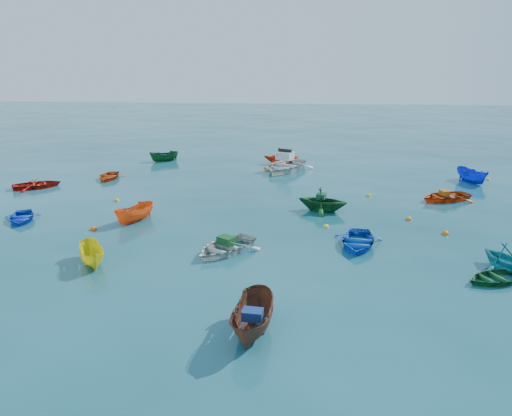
# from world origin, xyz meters

# --- Properties ---
(ground) EXTENTS (160.00, 160.00, 0.00)m
(ground) POSITION_xyz_m (0.00, 0.00, 0.00)
(ground) COLOR #093D43
(ground) RESTS_ON ground
(dinghy_blue_sw) EXTENTS (2.83, 3.23, 0.56)m
(dinghy_blue_sw) POSITION_xyz_m (-12.77, 2.73, 0.00)
(dinghy_blue_sw) COLOR blue
(dinghy_blue_sw) RESTS_ON ground
(dinghy_white_near) EXTENTS (3.90, 4.18, 0.71)m
(dinghy_white_near) POSITION_xyz_m (-0.89, -0.84, 0.00)
(dinghy_white_near) COLOR beige
(dinghy_white_near) RESTS_ON ground
(sampan_brown_mid) EXTENTS (1.50, 3.37, 1.27)m
(sampan_brown_mid) POSITION_xyz_m (1.11, -7.87, 0.00)
(sampan_brown_mid) COLOR #5A3020
(sampan_brown_mid) RESTS_ON ground
(dinghy_blue_se) EXTENTS (2.79, 3.58, 0.68)m
(dinghy_blue_se) POSITION_xyz_m (5.26, 0.52, 0.00)
(dinghy_blue_se) COLOR blue
(dinghy_blue_se) RESTS_ON ground
(sampan_yellow_mid) EXTENTS (2.15, 2.74, 1.01)m
(sampan_yellow_mid) POSITION_xyz_m (-6.38, -2.79, 0.00)
(sampan_yellow_mid) COLOR yellow
(sampan_yellow_mid) RESTS_ON ground
(dinghy_green_e) EXTENTS (3.07, 2.69, 0.53)m
(dinghy_green_e) POSITION_xyz_m (10.35, -2.99, 0.00)
(dinghy_green_e) COLOR #124F25
(dinghy_green_e) RESTS_ON ground
(dinghy_cyan_se) EXTENTS (2.80, 2.96, 1.23)m
(dinghy_cyan_se) POSITION_xyz_m (11.15, -1.74, 0.00)
(dinghy_cyan_se) COLOR teal
(dinghy_cyan_se) RESTS_ON ground
(dinghy_red_nw) EXTENTS (3.85, 3.53, 0.65)m
(dinghy_red_nw) POSITION_xyz_m (-15.67, 9.85, 0.00)
(dinghy_red_nw) COLOR #A7160D
(dinghy_red_nw) RESTS_ON ground
(sampan_orange_n) EXTENTS (2.18, 2.93, 1.07)m
(sampan_orange_n) POSITION_xyz_m (-6.47, 3.14, 0.00)
(sampan_orange_n) COLOR orange
(sampan_orange_n) RESTS_ON ground
(dinghy_green_n) EXTENTS (3.36, 3.08, 1.49)m
(dinghy_green_n) POSITION_xyz_m (3.80, 6.07, 0.00)
(dinghy_green_n) COLOR #114C1F
(dinghy_green_n) RESTS_ON ground
(dinghy_red_ne) EXTENTS (4.07, 3.60, 0.70)m
(dinghy_red_ne) POSITION_xyz_m (11.60, 9.18, 0.00)
(dinghy_red_ne) COLOR #C74210
(dinghy_red_ne) RESTS_ON ground
(sampan_blue_far) EXTENTS (2.14, 3.16, 1.14)m
(sampan_blue_far) POSITION_xyz_m (14.78, 14.23, 0.00)
(sampan_blue_far) COLOR #102CD3
(sampan_blue_far) RESTS_ON ground
(dinghy_red_far) EXTENTS (2.27, 2.98, 0.58)m
(dinghy_red_far) POSITION_xyz_m (-11.72, 12.88, 0.00)
(dinghy_red_far) COLOR #CE4211
(dinghy_red_far) RESTS_ON ground
(dinghy_orange_far) EXTENTS (3.09, 2.72, 1.54)m
(dinghy_orange_far) POSITION_xyz_m (0.82, 19.52, 0.00)
(dinghy_orange_far) COLOR red
(dinghy_orange_far) RESTS_ON ground
(sampan_green_far) EXTENTS (2.68, 2.12, 0.98)m
(sampan_green_far) POSITION_xyz_m (-9.41, 19.81, 0.00)
(sampan_green_far) COLOR #114C20
(sampan_green_far) RESTS_ON ground
(motorboat_white) EXTENTS (5.37, 6.10, 1.65)m
(motorboat_white) POSITION_xyz_m (1.19, 16.96, 0.00)
(motorboat_white) COLOR silver
(motorboat_white) RESTS_ON ground
(tarp_green_a) EXTENTS (0.93, 0.88, 0.36)m
(tarp_green_a) POSITION_xyz_m (-0.84, -0.76, 0.53)
(tarp_green_a) COLOR #134C1E
(tarp_green_a) RESTS_ON dinghy_white_near
(tarp_blue_a) EXTENTS (0.68, 0.54, 0.31)m
(tarp_blue_a) POSITION_xyz_m (1.10, -8.02, 0.79)
(tarp_blue_a) COLOR navy
(tarp_blue_a) RESTS_ON sampan_brown_mid
(tarp_green_b) EXTENTS (0.62, 0.73, 0.31)m
(tarp_green_b) POSITION_xyz_m (3.71, 6.10, 0.90)
(tarp_green_b) COLOR #124A29
(tarp_green_b) RESTS_ON dinghy_green_n
(tarp_orange_b) EXTENTS (0.64, 0.71, 0.28)m
(tarp_orange_b) POSITION_xyz_m (11.51, 9.14, 0.49)
(tarp_orange_b) COLOR #BD5A13
(tarp_orange_b) RESTS_ON dinghy_red_ne
(buoy_ye_a) EXTENTS (0.31, 0.31, 0.31)m
(buoy_ye_a) POSITION_xyz_m (3.89, 3.13, 0.00)
(buoy_ye_a) COLOR yellow
(buoy_ye_a) RESTS_ON ground
(buoy_or_b) EXTENTS (0.38, 0.38, 0.38)m
(buoy_or_b) POSITION_xyz_m (9.89, 2.60, 0.00)
(buoy_or_b) COLOR orange
(buoy_or_b) RESTS_ON ground
(buoy_ye_b) EXTENTS (0.30, 0.30, 0.30)m
(buoy_ye_b) POSITION_xyz_m (-15.70, 10.09, 0.00)
(buoy_ye_b) COLOR yellow
(buoy_ye_b) RESTS_ON ground
(buoy_or_c) EXTENTS (0.37, 0.37, 0.37)m
(buoy_or_c) POSITION_xyz_m (-8.19, 1.58, 0.00)
(buoy_or_c) COLOR #F6500D
(buoy_or_c) RESTS_ON ground
(buoy_ye_c) EXTENTS (0.33, 0.33, 0.33)m
(buoy_ye_c) POSITION_xyz_m (6.91, 9.73, 0.00)
(buoy_ye_c) COLOR yellow
(buoy_ye_c) RESTS_ON ground
(buoy_or_d) EXTENTS (0.36, 0.36, 0.36)m
(buoy_or_d) POSITION_xyz_m (8.51, 4.86, 0.00)
(buoy_or_d) COLOR orange
(buoy_or_d) RESTS_ON ground
(buoy_ye_d) EXTENTS (0.33, 0.33, 0.33)m
(buoy_ye_d) POSITION_xyz_m (-8.97, 7.07, 0.00)
(buoy_ye_d) COLOR gold
(buoy_ye_d) RESTS_ON ground
(buoy_or_e) EXTENTS (0.31, 0.31, 0.31)m
(buoy_or_e) POSITION_xyz_m (-0.37, 17.57, 0.00)
(buoy_or_e) COLOR #E2550C
(buoy_or_e) RESTS_ON ground
(buoy_ye_e) EXTENTS (0.31, 0.31, 0.31)m
(buoy_ye_e) POSITION_xyz_m (16.25, 15.13, 0.00)
(buoy_ye_e) COLOR yellow
(buoy_ye_e) RESTS_ON ground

